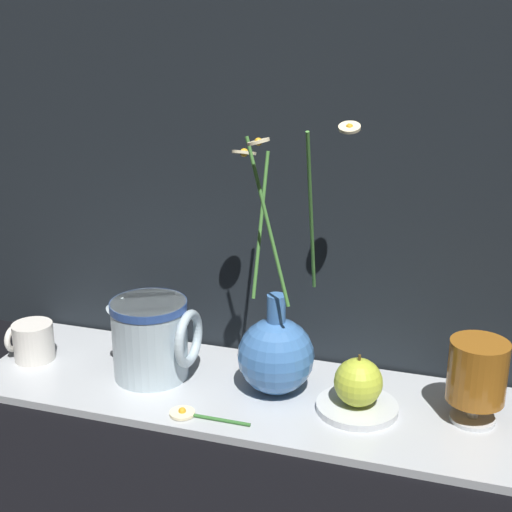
% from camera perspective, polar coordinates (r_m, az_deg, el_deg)
% --- Properties ---
extents(ground_plane, '(6.00, 6.00, 0.00)m').
position_cam_1_polar(ground_plane, '(1.09, -0.58, -11.24)').
color(ground_plane, black).
extents(shelf, '(0.84, 0.25, 0.01)m').
position_cam_1_polar(shelf, '(1.08, -0.59, -10.96)').
color(shelf, '#B2B7BC').
rests_on(shelf, ground_plane).
extents(backdrop_wall, '(1.34, 0.02, 1.10)m').
position_cam_1_polar(backdrop_wall, '(1.08, 1.79, 19.07)').
color(backdrop_wall, black).
rests_on(backdrop_wall, ground_plane).
extents(vase_with_flowers, '(0.18, 0.13, 0.40)m').
position_cam_1_polar(vase_with_flowers, '(1.05, 1.60, -7.64)').
color(vase_with_flowers, '#3F72B7').
rests_on(vase_with_flowers, shelf).
extents(yellow_mug, '(0.07, 0.06, 0.06)m').
position_cam_1_polar(yellow_mug, '(1.22, -17.47, -6.52)').
color(yellow_mug, silver).
rests_on(yellow_mug, shelf).
extents(ceramic_pitcher, '(0.14, 0.12, 0.13)m').
position_cam_1_polar(ceramic_pitcher, '(1.11, -8.26, -6.23)').
color(ceramic_pitcher, silver).
rests_on(ceramic_pitcher, shelf).
extents(tea_glass, '(0.08, 0.08, 0.12)m').
position_cam_1_polar(tea_glass, '(1.02, 17.28, -8.97)').
color(tea_glass, silver).
rests_on(tea_glass, shelf).
extents(saucer_plate, '(0.12, 0.12, 0.01)m').
position_cam_1_polar(saucer_plate, '(1.04, 8.08, -11.87)').
color(saucer_plate, silver).
rests_on(saucer_plate, shelf).
extents(orange_fruit, '(0.07, 0.07, 0.08)m').
position_cam_1_polar(orange_fruit, '(1.02, 8.18, -9.96)').
color(orange_fruit, '#B7C638').
rests_on(orange_fruit, saucer_plate).
extents(loose_daisy, '(0.12, 0.04, 0.01)m').
position_cam_1_polar(loose_daisy, '(1.02, -5.18, -12.51)').
color(loose_daisy, '#336B2D').
rests_on(loose_daisy, shelf).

